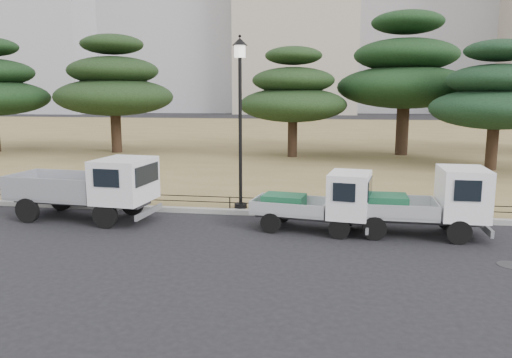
% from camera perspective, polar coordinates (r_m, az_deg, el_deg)
% --- Properties ---
extents(ground, '(220.00, 220.00, 0.00)m').
position_cam_1_polar(ground, '(13.84, -1.32, -6.72)').
color(ground, black).
extents(lawn, '(120.00, 56.00, 0.15)m').
position_cam_1_polar(lawn, '(43.88, 5.93, 4.78)').
color(lawn, olive).
rests_on(lawn, ground).
extents(curb, '(120.00, 0.25, 0.16)m').
position_cam_1_polar(curb, '(16.29, 0.33, -3.87)').
color(curb, gray).
rests_on(curb, ground).
extents(truck_large, '(4.65, 2.16, 1.97)m').
position_cam_1_polar(truck_large, '(16.38, -18.46, -0.68)').
color(truck_large, black).
rests_on(truck_large, ground).
extents(truck_kei_front, '(3.47, 1.86, 1.75)m').
position_cam_1_polar(truck_kei_front, '(14.41, 7.39, -2.56)').
color(truck_kei_front, black).
rests_on(truck_kei_front, ground).
extents(truck_kei_rear, '(3.70, 1.66, 1.93)m').
position_cam_1_polar(truck_kei_rear, '(14.63, 18.97, -2.47)').
color(truck_kei_rear, black).
rests_on(truck_kei_rear, ground).
extents(street_lamp, '(0.49, 0.49, 5.50)m').
position_cam_1_polar(street_lamp, '(16.23, -1.83, 9.58)').
color(street_lamp, black).
rests_on(street_lamp, lawn).
extents(pipe_fence, '(38.00, 0.04, 0.40)m').
position_cam_1_polar(pipe_fence, '(16.36, 0.42, -2.52)').
color(pipe_fence, black).
rests_on(pipe_fence, lawn).
extents(tarp_pile, '(1.46, 1.16, 0.88)m').
position_cam_1_polar(tarp_pile, '(19.33, -21.50, -1.10)').
color(tarp_pile, '#132696').
rests_on(tarp_pile, lawn).
extents(manhole, '(0.60, 0.60, 0.01)m').
position_cam_1_polar(manhole, '(13.14, 27.09, -8.74)').
color(manhole, '#2D2D30').
rests_on(manhole, ground).
extents(pine_west_near, '(7.34, 7.34, 7.34)m').
position_cam_1_polar(pine_west_near, '(33.05, -15.93, 10.27)').
color(pine_west_near, black).
rests_on(pine_west_near, lawn).
extents(pine_center_left, '(6.31, 6.31, 6.42)m').
position_cam_1_polar(pine_center_left, '(29.67, 4.25, 9.68)').
color(pine_center_left, black).
rests_on(pine_center_left, lawn).
extents(pine_center_right, '(8.05, 8.05, 8.54)m').
position_cam_1_polar(pine_center_right, '(31.86, 16.67, 11.55)').
color(pine_center_right, black).
rests_on(pine_center_right, lawn).
extents(pine_east_near, '(6.23, 6.23, 6.30)m').
position_cam_1_polar(pine_east_near, '(27.13, 25.75, 8.57)').
color(pine_east_near, black).
rests_on(pine_east_near, lawn).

